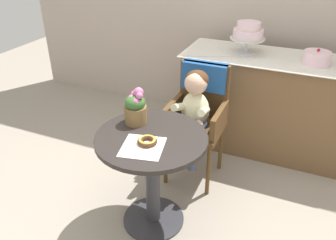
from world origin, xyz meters
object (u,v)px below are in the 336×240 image
(cafe_table, at_px, (152,163))
(tiered_cake_stand, at_px, (248,33))
(flower_vase, at_px, (135,107))
(donut_front, at_px, (147,141))
(wicker_chair, at_px, (200,104))
(seated_child, at_px, (194,108))
(round_layer_cake, at_px, (317,58))

(cafe_table, bearing_deg, tiered_cake_stand, 77.04)
(cafe_table, distance_m, flower_vase, 0.39)
(tiered_cake_stand, bearing_deg, donut_front, -101.57)
(cafe_table, height_order, donut_front, donut_front)
(cafe_table, bearing_deg, wicker_chair, 82.58)
(donut_front, bearing_deg, flower_vase, 131.90)
(flower_vase, bearing_deg, wicker_chair, 65.86)
(seated_child, relative_size, donut_front, 5.94)
(flower_vase, bearing_deg, round_layer_cake, 47.41)
(seated_child, height_order, tiered_cake_stand, tiered_cake_stand)
(round_layer_cake, bearing_deg, donut_front, -122.65)
(wicker_chair, xyz_separation_m, flower_vase, (-0.26, -0.58, 0.19))
(wicker_chair, distance_m, flower_vase, 0.67)
(cafe_table, distance_m, seated_child, 0.58)
(cafe_table, relative_size, flower_vase, 2.92)
(cafe_table, xyz_separation_m, round_layer_cake, (0.87, 1.25, 0.44))
(wicker_chair, distance_m, seated_child, 0.16)
(wicker_chair, xyz_separation_m, round_layer_cake, (0.78, 0.55, 0.31))
(wicker_chair, bearing_deg, round_layer_cake, 36.96)
(wicker_chair, relative_size, donut_front, 7.80)
(round_layer_cake, bearing_deg, cafe_table, -124.88)
(seated_child, height_order, donut_front, seated_child)
(round_layer_cake, bearing_deg, seated_child, -137.82)
(seated_child, relative_size, round_layer_cake, 3.45)
(seated_child, bearing_deg, donut_front, -96.88)
(wicker_chair, bearing_deg, flower_vase, -112.46)
(seated_child, bearing_deg, wicker_chair, 90.00)
(cafe_table, bearing_deg, seated_child, 80.49)
(cafe_table, xyz_separation_m, seated_child, (0.09, 0.54, 0.17))
(cafe_table, relative_size, tiered_cake_stand, 2.40)
(wicker_chair, relative_size, tiered_cake_stand, 3.18)
(seated_child, bearing_deg, round_layer_cake, 42.18)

